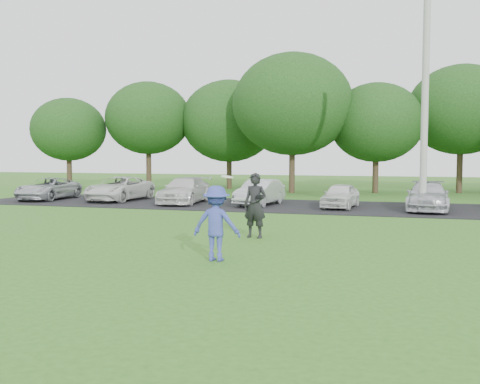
% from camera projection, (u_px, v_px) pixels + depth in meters
% --- Properties ---
extents(ground, '(100.00, 100.00, 0.00)m').
position_uv_depth(ground, '(196.00, 259.00, 12.14)').
color(ground, '#2F631C').
rests_on(ground, ground).
extents(parking_lot, '(32.00, 6.50, 0.03)m').
position_uv_depth(parking_lot, '(299.00, 206.00, 24.57)').
color(parking_lot, black).
rests_on(parking_lot, ground).
extents(utility_pole, '(0.28, 0.28, 9.47)m').
position_uv_depth(utility_pole, '(425.00, 96.00, 21.50)').
color(utility_pole, '#AAABA5').
rests_on(utility_pole, ground).
extents(frisbee_player, '(1.10, 0.64, 1.92)m').
position_uv_depth(frisbee_player, '(216.00, 223.00, 11.93)').
color(frisbee_player, '#3A45A3').
rests_on(frisbee_player, ground).
extents(camera_bystander, '(0.74, 0.54, 1.86)m').
position_uv_depth(camera_bystander, '(255.00, 205.00, 15.23)').
color(camera_bystander, black).
rests_on(camera_bystander, ground).
extents(parked_cars, '(28.07, 4.92, 1.23)m').
position_uv_depth(parked_cars, '(251.00, 192.00, 25.01)').
color(parked_cars, '#B5B9BD').
rests_on(parked_cars, parking_lot).
extents(tree_row, '(42.39, 9.85, 8.64)m').
position_uv_depth(tree_row, '(352.00, 114.00, 33.13)').
color(tree_row, '#38281C').
rests_on(tree_row, ground).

